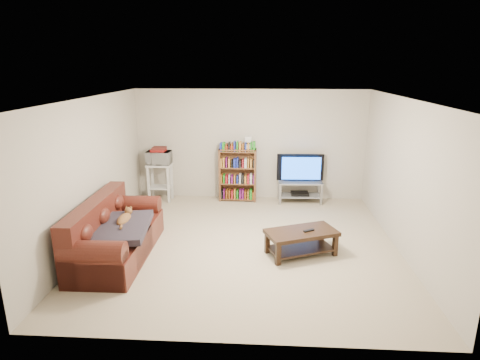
# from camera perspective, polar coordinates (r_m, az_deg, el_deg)

# --- Properties ---
(floor) EXTENTS (5.00, 5.00, 0.00)m
(floor) POSITION_cam_1_polar(r_m,az_deg,el_deg) (6.80, 0.65, -9.08)
(floor) COLOR #C8B794
(floor) RESTS_ON ground
(ceiling) EXTENTS (5.00, 5.00, 0.00)m
(ceiling) POSITION_cam_1_polar(r_m,az_deg,el_deg) (6.18, 0.72, 11.52)
(ceiling) COLOR white
(ceiling) RESTS_ON ground
(wall_back) EXTENTS (5.00, 0.00, 5.00)m
(wall_back) POSITION_cam_1_polar(r_m,az_deg,el_deg) (8.82, 1.47, 5.01)
(wall_back) COLOR beige
(wall_back) RESTS_ON ground
(wall_front) EXTENTS (5.00, 0.00, 5.00)m
(wall_front) POSITION_cam_1_polar(r_m,az_deg,el_deg) (4.03, -1.05, -8.70)
(wall_front) COLOR beige
(wall_front) RESTS_ON ground
(wall_left) EXTENTS (0.00, 5.00, 5.00)m
(wall_left) POSITION_cam_1_polar(r_m,az_deg,el_deg) (6.96, -20.35, 1.00)
(wall_left) COLOR beige
(wall_left) RESTS_ON ground
(wall_right) EXTENTS (0.00, 5.00, 5.00)m
(wall_right) POSITION_cam_1_polar(r_m,az_deg,el_deg) (6.75, 22.40, 0.33)
(wall_right) COLOR beige
(wall_right) RESTS_ON ground
(sofa) EXTENTS (0.94, 2.13, 0.91)m
(sofa) POSITION_cam_1_polar(r_m,az_deg,el_deg) (6.58, -17.64, -7.71)
(sofa) COLOR #4F1C14
(sofa) RESTS_ON floor
(blanket) EXTENTS (0.92, 1.13, 0.19)m
(blanket) POSITION_cam_1_polar(r_m,az_deg,el_deg) (6.32, -16.68, -6.54)
(blanket) COLOR #2F2934
(blanket) RESTS_ON sofa
(cat) EXTENTS (0.24, 0.58, 0.17)m
(cat) POSITION_cam_1_polar(r_m,az_deg,el_deg) (6.46, -16.17, -5.40)
(cat) COLOR brown
(cat) RESTS_ON sofa
(coffee_table) EXTENTS (1.22, 0.92, 0.40)m
(coffee_table) POSITION_cam_1_polar(r_m,az_deg,el_deg) (6.42, 8.70, -8.15)
(coffee_table) COLOR black
(coffee_table) RESTS_ON floor
(remote) EXTENTS (0.18, 0.13, 0.02)m
(remote) POSITION_cam_1_polar(r_m,az_deg,el_deg) (6.37, 9.76, -7.09)
(remote) COLOR black
(remote) RESTS_ON coffee_table
(tv_stand) EXTENTS (0.95, 0.45, 0.47)m
(tv_stand) POSITION_cam_1_polar(r_m,az_deg,el_deg) (8.79, 8.51, -1.12)
(tv_stand) COLOR #999EA3
(tv_stand) RESTS_ON floor
(television) EXTENTS (1.01, 0.17, 0.58)m
(television) POSITION_cam_1_polar(r_m,az_deg,el_deg) (8.67, 8.63, 1.66)
(television) COLOR black
(television) RESTS_ON tv_stand
(dvd_player) EXTENTS (0.38, 0.27, 0.06)m
(dvd_player) POSITION_cam_1_polar(r_m,az_deg,el_deg) (8.83, 8.48, -1.92)
(dvd_player) COLOR black
(dvd_player) RESTS_ON tv_stand
(bookshelf) EXTENTS (0.81, 0.27, 1.16)m
(bookshelf) POSITION_cam_1_polar(r_m,az_deg,el_deg) (8.72, -0.33, 0.86)
(bookshelf) COLOR brown
(bookshelf) RESTS_ON floor
(shelf_clutter) EXTENTS (0.59, 0.18, 0.28)m
(shelf_clutter) POSITION_cam_1_polar(r_m,az_deg,el_deg) (8.58, 0.32, 5.19)
(shelf_clutter) COLOR silver
(shelf_clutter) RESTS_ON bookshelf
(microwave_stand) EXTENTS (0.52, 0.38, 0.82)m
(microwave_stand) POSITION_cam_1_polar(r_m,az_deg,el_deg) (8.92, -11.30, 0.40)
(microwave_stand) COLOR silver
(microwave_stand) RESTS_ON floor
(microwave) EXTENTS (0.51, 0.35, 0.28)m
(microwave) POSITION_cam_1_polar(r_m,az_deg,el_deg) (8.82, -11.46, 3.13)
(microwave) COLOR silver
(microwave) RESTS_ON microwave_stand
(game_boxes) EXTENTS (0.30, 0.27, 0.05)m
(game_boxes) POSITION_cam_1_polar(r_m,az_deg,el_deg) (8.78, -11.52, 4.19)
(game_boxes) COLOR maroon
(game_boxes) RESTS_ON microwave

